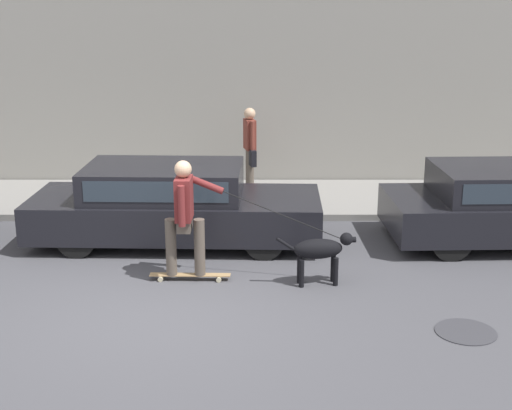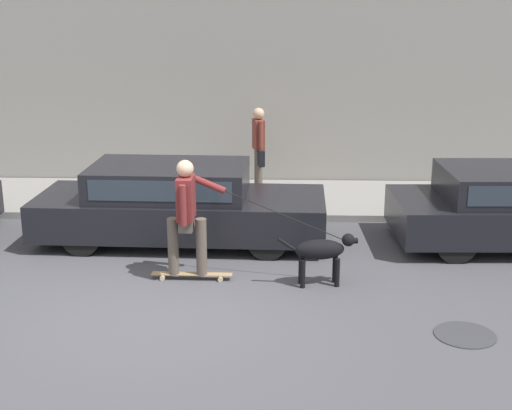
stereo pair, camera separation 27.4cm
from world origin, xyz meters
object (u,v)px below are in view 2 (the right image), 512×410
object	(u,v)px
parked_car_1	(178,204)
dog	(322,251)
pedestrian_with_bag	(259,144)
skateboarder	(187,213)

from	to	relation	value
parked_car_1	dog	distance (m)	2.81
parked_car_1	pedestrian_with_bag	world-z (taller)	pedestrian_with_bag
dog	pedestrian_with_bag	world-z (taller)	pedestrian_with_bag
parked_car_1	pedestrian_with_bag	xyz separation A→B (m)	(1.19, 2.85, 0.41)
parked_car_1	skateboarder	size ratio (longest dim) A/B	1.70
dog	skateboarder	distance (m)	1.88
pedestrian_with_bag	skateboarder	bearing A→B (deg)	65.59
parked_car_1	skateboarder	bearing A→B (deg)	-75.75
parked_car_1	dog	xyz separation A→B (m)	(2.18, -1.77, -0.13)
parked_car_1	dog	world-z (taller)	parked_car_1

